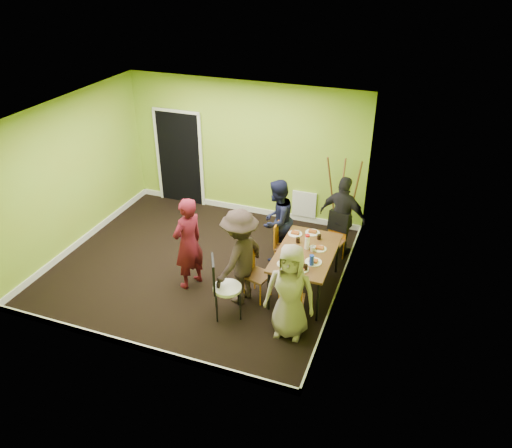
{
  "coord_description": "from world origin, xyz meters",
  "views": [
    {
      "loc": [
        3.51,
        -6.63,
        5.06
      ],
      "look_at": [
        1.07,
        0.0,
        1.07
      ],
      "focal_mm": 35.0,
      "sensor_mm": 36.0,
      "label": 1
    }
  ],
  "objects": [
    {
      "name": "ground",
      "position": [
        0.0,
        0.0,
        0.0
      ],
      "size": [
        5.0,
        5.0,
        0.0
      ],
      "primitive_type": "plane",
      "color": "black",
      "rests_on": "ground"
    },
    {
      "name": "room_walls",
      "position": [
        -0.02,
        0.04,
        0.99
      ],
      "size": [
        5.04,
        4.54,
        2.82
      ],
      "color": "#98B32E",
      "rests_on": "ground"
    },
    {
      "name": "dining_table",
      "position": [
        1.93,
        -0.04,
        0.7
      ],
      "size": [
        0.9,
        1.5,
        0.75
      ],
      "color": "black",
      "rests_on": "ground"
    },
    {
      "name": "chair_left_far",
      "position": [
        1.36,
        0.53,
        0.48
      ],
      "size": [
        0.36,
        0.36,
        0.85
      ],
      "rotation": [
        0.0,
        0.0,
        -1.55
      ],
      "color": "orange",
      "rests_on": "ground"
    },
    {
      "name": "chair_left_near",
      "position": [
        1.2,
        -0.47,
        0.51
      ],
      "size": [
        0.46,
        0.45,
        0.91
      ],
      "rotation": [
        0.0,
        0.0,
        -1.8
      ],
      "color": "orange",
      "rests_on": "ground"
    },
    {
      "name": "chair_back_end",
      "position": [
        2.21,
        1.12,
        0.64
      ],
      "size": [
        0.45,
        0.51,
        0.91
      ],
      "rotation": [
        0.0,
        0.0,
        2.92
      ],
      "color": "orange",
      "rests_on": "ground"
    },
    {
      "name": "chair_front_end",
      "position": [
        1.97,
        -0.96,
        0.5
      ],
      "size": [
        0.41,
        0.42,
        0.88
      ],
      "rotation": [
        0.0,
        0.0,
        0.14
      ],
      "color": "orange",
      "rests_on": "ground"
    },
    {
      "name": "chair_bentwood",
      "position": [
        0.92,
        -1.08,
        0.56
      ],
      "size": [
        0.54,
        0.53,
        1.02
      ],
      "rotation": [
        0.0,
        0.0,
        -1.09
      ],
      "color": "black",
      "rests_on": "ground"
    },
    {
      "name": "easel",
      "position": [
        2.11,
        1.91,
        0.82
      ],
      "size": [
        0.66,
        0.62,
        1.66
      ],
      "color": "brown",
      "rests_on": "ground"
    },
    {
      "name": "plate_near_left",
      "position": [
        1.62,
        0.43,
        0.76
      ],
      "size": [
        0.24,
        0.24,
        0.01
      ],
      "primitive_type": "cylinder",
      "color": "white",
      "rests_on": "dining_table"
    },
    {
      "name": "plate_near_right",
      "position": [
        1.71,
        -0.51,
        0.76
      ],
      "size": [
        0.22,
        0.22,
        0.01
      ],
      "primitive_type": "cylinder",
      "color": "white",
      "rests_on": "dining_table"
    },
    {
      "name": "plate_far_back",
      "position": [
        1.88,
        0.57,
        0.76
      ],
      "size": [
        0.25,
        0.25,
        0.01
      ],
      "primitive_type": "cylinder",
      "color": "white",
      "rests_on": "dining_table"
    },
    {
      "name": "plate_far_front",
      "position": [
        2.0,
        -0.55,
        0.76
      ],
      "size": [
        0.23,
        0.23,
        0.01
      ],
      "primitive_type": "cylinder",
      "color": "white",
      "rests_on": "dining_table"
    },
    {
      "name": "plate_wall_back",
      "position": [
        2.12,
        0.11,
        0.76
      ],
      "size": [
        0.23,
        0.23,
        0.01
      ],
      "primitive_type": "cylinder",
      "color": "white",
      "rests_on": "dining_table"
    },
    {
      "name": "plate_wall_front",
      "position": [
        2.12,
        -0.3,
        0.76
      ],
      "size": [
        0.26,
        0.26,
        0.01
      ],
      "primitive_type": "cylinder",
      "color": "white",
      "rests_on": "dining_table"
    },
    {
      "name": "thermos",
      "position": [
        1.92,
        0.05,
        0.86
      ],
      "size": [
        0.08,
        0.08,
        0.23
      ],
      "primitive_type": "cylinder",
      "color": "white",
      "rests_on": "dining_table"
    },
    {
      "name": "blue_bottle",
      "position": [
        2.11,
        -0.39,
        0.84
      ],
      "size": [
        0.07,
        0.07,
        0.18
      ],
      "primitive_type": "cylinder",
      "color": "#1833B5",
      "rests_on": "dining_table"
    },
    {
      "name": "orange_bottle",
      "position": [
        1.91,
        0.13,
        0.79
      ],
      "size": [
        0.04,
        0.04,
        0.08
      ],
      "primitive_type": "cylinder",
      "color": "orange",
      "rests_on": "dining_table"
    },
    {
      "name": "glass_mid",
      "position": [
        1.74,
        0.18,
        0.8
      ],
      "size": [
        0.07,
        0.07,
        0.09
      ],
      "primitive_type": "cylinder",
      "color": "black",
      "rests_on": "dining_table"
    },
    {
      "name": "glass_back",
      "position": [
        2.04,
        0.41,
        0.79
      ],
      "size": [
        0.07,
        0.07,
        0.08
      ],
      "primitive_type": "cylinder",
      "color": "black",
      "rests_on": "dining_table"
    },
    {
      "name": "glass_front",
      "position": [
        2.06,
        -0.55,
        0.8
      ],
      "size": [
        0.07,
        0.07,
        0.1
      ],
      "primitive_type": "cylinder",
      "color": "black",
      "rests_on": "dining_table"
    },
    {
      "name": "cup_a",
      "position": [
        1.71,
        -0.26,
        0.8
      ],
      "size": [
        0.12,
        0.12,
        0.09
      ],
      "primitive_type": "imported",
      "color": "white",
      "rests_on": "dining_table"
    },
    {
      "name": "cup_b",
      "position": [
        2.03,
        0.01,
        0.79
      ],
      "size": [
        0.1,
        0.1,
        0.09
      ],
      "primitive_type": "imported",
      "color": "white",
      "rests_on": "dining_table"
    },
    {
      "name": "person_standing",
      "position": [
        0.09,
        -0.55,
        0.81
      ],
      "size": [
        0.57,
        0.69,
        1.62
      ],
      "primitive_type": "imported",
      "rotation": [
        0.0,
        0.0,
        -1.94
      ],
      "color": "#500D19",
      "rests_on": "ground"
    },
    {
      "name": "person_left_far",
      "position": [
        1.19,
        0.74,
        0.77
      ],
      "size": [
        0.73,
        0.85,
        1.53
      ],
      "primitive_type": "imported",
      "rotation": [
        0.0,
        0.0,
        -1.79
      ],
      "color": "black",
      "rests_on": "ground"
    },
    {
      "name": "person_left_near",
      "position": [
        1.03,
        -0.64,
        0.81
      ],
      "size": [
        0.86,
        1.17,
        1.62
      ],
      "primitive_type": "imported",
      "rotation": [
        0.0,
        0.0,
        -1.84
      ],
      "color": "#2C201D",
      "rests_on": "ground"
    },
    {
      "name": "person_back_end",
      "position": [
        2.26,
        1.27,
        0.77
      ],
      "size": [
        0.97,
        0.6,
        1.54
      ],
      "primitive_type": "imported",
      "rotation": [
        0.0,
        0.0,
        2.87
      ],
      "color": "black",
      "rests_on": "ground"
    },
    {
      "name": "person_front_end",
      "position": [
        2.0,
        -1.13,
        0.75
      ],
      "size": [
        0.76,
        0.52,
        1.5
      ],
      "primitive_type": "imported",
      "rotation": [
        0.0,
        0.0,
        0.06
      ],
      "color": "gray",
      "rests_on": "ground"
    }
  ]
}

